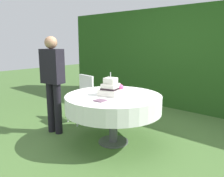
% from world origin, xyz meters
% --- Properties ---
extents(ground_plane, '(20.00, 20.00, 0.00)m').
position_xyz_m(ground_plane, '(0.00, 0.00, 0.00)').
color(ground_plane, '#476B33').
extents(foliage_hedge, '(6.87, 0.66, 2.27)m').
position_xyz_m(foliage_hedge, '(0.00, 2.60, 1.13)').
color(foliage_hedge, '#234C19').
rests_on(foliage_hedge, ground_plane).
extents(cake_table, '(1.42, 1.42, 0.74)m').
position_xyz_m(cake_table, '(0.00, 0.00, 0.62)').
color(cake_table, '#4C4C51').
rests_on(cake_table, ground_plane).
extents(wedding_cake, '(0.35, 0.35, 0.34)m').
position_xyz_m(wedding_cake, '(-0.02, -0.03, 0.84)').
color(wedding_cake, white).
rests_on(wedding_cake, cake_table).
extents(serving_plate_near, '(0.14, 0.14, 0.01)m').
position_xyz_m(serving_plate_near, '(-0.16, 0.28, 0.75)').
color(serving_plate_near, white).
rests_on(serving_plate_near, cake_table).
extents(serving_plate_far, '(0.15, 0.15, 0.01)m').
position_xyz_m(serving_plate_far, '(0.29, 0.25, 0.75)').
color(serving_plate_far, white).
rests_on(serving_plate_far, cake_table).
extents(serving_plate_left, '(0.11, 0.11, 0.01)m').
position_xyz_m(serving_plate_left, '(0.03, 0.44, 0.75)').
color(serving_plate_left, white).
rests_on(serving_plate_left, cake_table).
extents(napkin_stack, '(0.15, 0.15, 0.01)m').
position_xyz_m(napkin_stack, '(0.09, -0.38, 0.75)').
color(napkin_stack, '#6B4C60').
rests_on(napkin_stack, cake_table).
extents(garden_chair, '(0.44, 0.44, 0.89)m').
position_xyz_m(garden_chair, '(-1.06, 0.32, 0.54)').
color(garden_chair, white).
rests_on(garden_chair, ground_plane).
extents(standing_person, '(0.39, 0.27, 1.60)m').
position_xyz_m(standing_person, '(-1.00, -0.36, 0.93)').
color(standing_person, black).
rests_on(standing_person, ground_plane).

